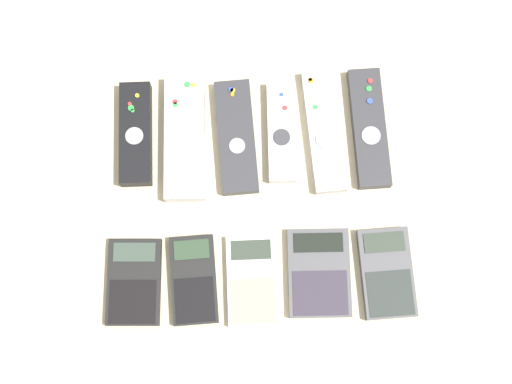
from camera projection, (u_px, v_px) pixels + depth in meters
name	position (u px, v px, depth m)	size (l,w,h in m)	color
ground_plane	(257.00, 214.00, 1.04)	(3.00, 3.00, 0.00)	beige
remote_0	(136.00, 134.00, 1.05)	(0.05, 0.15, 0.03)	black
remote_1	(185.00, 138.00, 1.05)	(0.06, 0.19, 0.03)	silver
remote_2	(236.00, 137.00, 1.06)	(0.06, 0.17, 0.02)	#333338
remote_3	(281.00, 132.00, 1.06)	(0.04, 0.15, 0.02)	silver
remote_4	(324.00, 131.00, 1.06)	(0.06, 0.19, 0.02)	#B7B7BC
remote_5	(369.00, 128.00, 1.06)	(0.05, 0.18, 0.02)	#333338
calculator_0	(134.00, 282.00, 1.01)	(0.08, 0.13, 0.02)	black
calculator_1	(194.00, 280.00, 1.01)	(0.07, 0.13, 0.02)	black
calculator_2	(252.00, 281.00, 1.01)	(0.07, 0.13, 0.02)	silver
calculator_3	(319.00, 273.00, 1.01)	(0.09, 0.13, 0.02)	#4C4C51
calculator_4	(387.00, 273.00, 1.01)	(0.08, 0.13, 0.02)	#4C4C51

